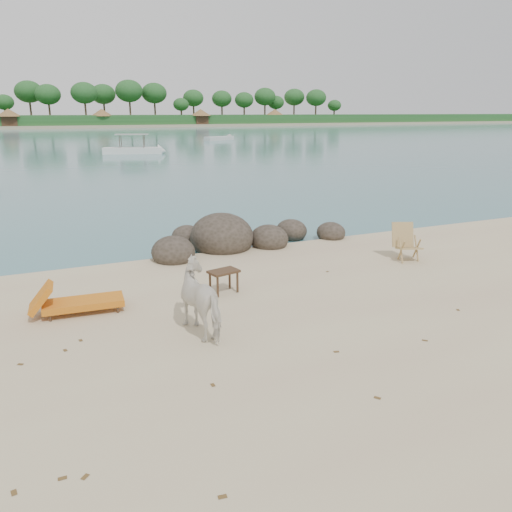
{
  "coord_description": "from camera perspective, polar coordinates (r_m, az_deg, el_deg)",
  "views": [
    {
      "loc": [
        -3.86,
        -7.49,
        4.01
      ],
      "look_at": [
        0.35,
        2.0,
        1.0
      ],
      "focal_mm": 35.0,
      "sensor_mm": 36.0,
      "label": 1
    }
  ],
  "objects": [
    {
      "name": "lounge_chair",
      "position": [
        10.86,
        -19.12,
        -4.76
      ],
      "size": [
        2.03,
        0.83,
        0.59
      ],
      "primitive_type": null,
      "rotation": [
        0.0,
        0.0,
        -0.07
      ],
      "color": "orange",
      "rests_on": "ground"
    },
    {
      "name": "side_table",
      "position": [
        11.37,
        -3.7,
        -3.1
      ],
      "size": [
        0.74,
        0.56,
        0.53
      ],
      "primitive_type": null,
      "rotation": [
        0.0,
        0.0,
        0.22
      ],
      "color": "#382A16",
      "rests_on": "ground"
    },
    {
      "name": "far_scenery",
      "position": [
        144.24,
        -23.18,
        14.59
      ],
      "size": [
        420.0,
        18.0,
        9.5
      ],
      "color": "#1E4C1E",
      "rests_on": "ground"
    },
    {
      "name": "dead_leaves",
      "position": [
        8.53,
        -6.23,
        -11.95
      ],
      "size": [
        8.5,
        6.47,
        0.0
      ],
      "color": "brown",
      "rests_on": "ground"
    },
    {
      "name": "deck_chair",
      "position": [
        14.38,
        17.13,
        1.36
      ],
      "size": [
        0.87,
        0.91,
        1.02
      ],
      "primitive_type": null,
      "rotation": [
        0.0,
        0.0,
        -0.38
      ],
      "color": "tan",
      "rests_on": "ground"
    },
    {
      "name": "water",
      "position": [
        97.65,
        -22.22,
        12.67
      ],
      "size": [
        400.0,
        400.0,
        0.0
      ],
      "primitive_type": "plane",
      "color": "#396672",
      "rests_on": "ground"
    },
    {
      "name": "far_shore",
      "position": [
        177.58,
        -23.38,
        13.61
      ],
      "size": [
        420.0,
        90.0,
        1.4
      ],
      "primitive_type": "cube",
      "color": "tan",
      "rests_on": "ground"
    },
    {
      "name": "cow",
      "position": [
        9.33,
        -5.86,
        -4.97
      ],
      "size": [
        1.01,
        1.68,
        1.32
      ],
      "primitive_type": "imported",
      "rotation": [
        0.0,
        0.0,
        3.34
      ],
      "color": "silver",
      "rests_on": "ground"
    },
    {
      "name": "boat_mid",
      "position": [
        52.12,
        -13.99,
        13.02
      ],
      "size": [
        6.55,
        3.25,
        3.12
      ],
      "primitive_type": null,
      "rotation": [
        0.0,
        0.0,
        -0.3
      ],
      "color": "silver",
      "rests_on": "water"
    },
    {
      "name": "boat_far",
      "position": [
        75.25,
        -4.23,
        13.33
      ],
      "size": [
        5.63,
        3.55,
        0.65
      ],
      "primitive_type": null,
      "rotation": [
        0.0,
        0.0,
        0.44
      ],
      "color": "silver",
      "rests_on": "water"
    },
    {
      "name": "boulders",
      "position": [
        15.31,
        -2.75,
        1.98
      ],
      "size": [
        6.46,
        2.96,
        1.43
      ],
      "rotation": [
        0.0,
        0.0,
        0.23
      ],
      "color": "#2F291F",
      "rests_on": "ground"
    }
  ]
}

